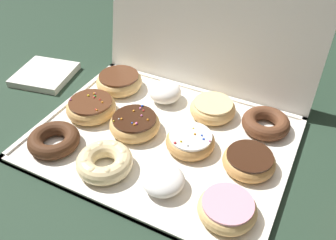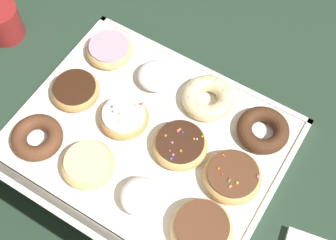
{
  "view_description": "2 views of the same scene",
  "coord_description": "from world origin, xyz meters",
  "px_view_note": "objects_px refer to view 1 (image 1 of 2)",
  "views": [
    {
      "loc": [
        0.29,
        -0.54,
        0.56
      ],
      "look_at": [
        0.0,
        0.02,
        0.05
      ],
      "focal_mm": 38.57,
      "sensor_mm": 36.0,
      "label": 1
    },
    {
      "loc": [
        -0.28,
        0.39,
        0.94
      ],
      "look_at": [
        -0.02,
        -0.04,
        0.03
      ],
      "focal_mm": 52.19,
      "sensor_mm": 36.0,
      "label": 2
    }
  ],
  "objects_px": {
    "glazed_ring_donut_10": "(213,108)",
    "pink_frosted_donut_3": "(227,208)",
    "cruller_donut_1": "(105,162)",
    "chocolate_cake_ring_donut_11": "(266,123)",
    "napkin_stack": "(45,74)",
    "chocolate_frosted_donut_8": "(119,81)",
    "donut_box": "(162,139)",
    "chocolate_cake_ring_donut_0": "(54,140)",
    "sprinkle_donut_6": "(190,142)",
    "sprinkle_donut_4": "(90,108)",
    "sprinkle_donut_5": "(135,124)",
    "chocolate_frosted_donut_7": "(250,160)",
    "powdered_filled_donut_9": "(165,92)",
    "powdered_filled_donut_2": "(163,180)"
  },
  "relations": [
    {
      "from": "sprinkle_donut_4",
      "to": "chocolate_frosted_donut_8",
      "type": "distance_m",
      "value": 0.13
    },
    {
      "from": "cruller_donut_1",
      "to": "powdered_filled_donut_2",
      "type": "height_order",
      "value": "same"
    },
    {
      "from": "chocolate_cake_ring_donut_11",
      "to": "pink_frosted_donut_3",
      "type": "bearing_deg",
      "value": -89.56
    },
    {
      "from": "donut_box",
      "to": "chocolate_cake_ring_donut_0",
      "type": "xyz_separation_m",
      "value": [
        -0.2,
        -0.13,
        0.02
      ]
    },
    {
      "from": "chocolate_frosted_donut_7",
      "to": "napkin_stack",
      "type": "relative_size",
      "value": 0.73
    },
    {
      "from": "pink_frosted_donut_3",
      "to": "chocolate_cake_ring_donut_11",
      "type": "xyz_separation_m",
      "value": [
        -0.0,
        0.27,
        -0.0
      ]
    },
    {
      "from": "cruller_donut_1",
      "to": "sprinkle_donut_4",
      "type": "bearing_deg",
      "value": 135.16
    },
    {
      "from": "pink_frosted_donut_3",
      "to": "powdered_filled_donut_2",
      "type": "bearing_deg",
      "value": 177.32
    },
    {
      "from": "donut_box",
      "to": "sprinkle_donut_4",
      "type": "xyz_separation_m",
      "value": [
        -0.19,
        -0.0,
        0.02
      ]
    },
    {
      "from": "powdered_filled_donut_2",
      "to": "glazed_ring_donut_10",
      "type": "height_order",
      "value": "powdered_filled_donut_2"
    },
    {
      "from": "cruller_donut_1",
      "to": "sprinkle_donut_6",
      "type": "height_order",
      "value": "same"
    },
    {
      "from": "donut_box",
      "to": "powdered_filled_donut_2",
      "type": "height_order",
      "value": "powdered_filled_donut_2"
    },
    {
      "from": "sprinkle_donut_4",
      "to": "sprinkle_donut_6",
      "type": "height_order",
      "value": "sprinkle_donut_4"
    },
    {
      "from": "donut_box",
      "to": "glazed_ring_donut_10",
      "type": "bearing_deg",
      "value": 61.84
    },
    {
      "from": "glazed_ring_donut_10",
      "to": "napkin_stack",
      "type": "distance_m",
      "value": 0.5
    },
    {
      "from": "chocolate_frosted_donut_8",
      "to": "donut_box",
      "type": "bearing_deg",
      "value": -32.88
    },
    {
      "from": "sprinkle_donut_4",
      "to": "powdered_filled_donut_2",
      "type": "bearing_deg",
      "value": -25.0
    },
    {
      "from": "chocolate_cake_ring_donut_11",
      "to": "napkin_stack",
      "type": "distance_m",
      "value": 0.63
    },
    {
      "from": "sprinkle_donut_6",
      "to": "powdered_filled_donut_9",
      "type": "relative_size",
      "value": 1.31
    },
    {
      "from": "powdered_filled_donut_2",
      "to": "pink_frosted_donut_3",
      "type": "xyz_separation_m",
      "value": [
        0.13,
        -0.01,
        -0.0
      ]
    },
    {
      "from": "cruller_donut_1",
      "to": "powdered_filled_donut_2",
      "type": "bearing_deg",
      "value": 4.71
    },
    {
      "from": "chocolate_cake_ring_donut_11",
      "to": "donut_box",
      "type": "bearing_deg",
      "value": -145.51
    },
    {
      "from": "sprinkle_donut_5",
      "to": "chocolate_frosted_donut_8",
      "type": "height_order",
      "value": "sprinkle_donut_5"
    },
    {
      "from": "pink_frosted_donut_3",
      "to": "chocolate_frosted_donut_8",
      "type": "height_order",
      "value": "chocolate_frosted_donut_8"
    },
    {
      "from": "powdered_filled_donut_2",
      "to": "cruller_donut_1",
      "type": "bearing_deg",
      "value": -175.29
    },
    {
      "from": "cruller_donut_1",
      "to": "napkin_stack",
      "type": "xyz_separation_m",
      "value": [
        -0.36,
        0.22,
        -0.02
      ]
    },
    {
      "from": "napkin_stack",
      "to": "chocolate_cake_ring_donut_11",
      "type": "bearing_deg",
      "value": 4.5
    },
    {
      "from": "powdered_filled_donut_2",
      "to": "sprinkle_donut_6",
      "type": "relative_size",
      "value": 0.78
    },
    {
      "from": "donut_box",
      "to": "glazed_ring_donut_10",
      "type": "height_order",
      "value": "glazed_ring_donut_10"
    },
    {
      "from": "pink_frosted_donut_3",
      "to": "sprinkle_donut_6",
      "type": "distance_m",
      "value": 0.18
    },
    {
      "from": "cruller_donut_1",
      "to": "chocolate_cake_ring_donut_11",
      "type": "bearing_deg",
      "value": 46.51
    },
    {
      "from": "glazed_ring_donut_10",
      "to": "pink_frosted_donut_3",
      "type": "bearing_deg",
      "value": -63.52
    },
    {
      "from": "powdered_filled_donut_9",
      "to": "napkin_stack",
      "type": "bearing_deg",
      "value": -172.84
    },
    {
      "from": "sprinkle_donut_5",
      "to": "sprinkle_donut_6",
      "type": "height_order",
      "value": "sprinkle_donut_5"
    },
    {
      "from": "chocolate_cake_ring_donut_0",
      "to": "sprinkle_donut_6",
      "type": "relative_size",
      "value": 1.05
    },
    {
      "from": "chocolate_cake_ring_donut_11",
      "to": "chocolate_frosted_donut_8",
      "type": "bearing_deg",
      "value": -178.46
    },
    {
      "from": "sprinkle_donut_6",
      "to": "chocolate_cake_ring_donut_11",
      "type": "distance_m",
      "value": 0.19
    },
    {
      "from": "pink_frosted_donut_3",
      "to": "sprinkle_donut_5",
      "type": "bearing_deg",
      "value": 154.76
    },
    {
      "from": "donut_box",
      "to": "glazed_ring_donut_10",
      "type": "distance_m",
      "value": 0.15
    },
    {
      "from": "chocolate_cake_ring_donut_0",
      "to": "sprinkle_donut_6",
      "type": "height_order",
      "value": "sprinkle_donut_6"
    },
    {
      "from": "napkin_stack",
      "to": "powdered_filled_donut_9",
      "type": "bearing_deg",
      "value": 7.16
    },
    {
      "from": "powdered_filled_donut_2",
      "to": "chocolate_frosted_donut_7",
      "type": "height_order",
      "value": "powdered_filled_donut_2"
    },
    {
      "from": "chocolate_frosted_donut_8",
      "to": "chocolate_frosted_donut_7",
      "type": "bearing_deg",
      "value": -17.13
    },
    {
      "from": "cruller_donut_1",
      "to": "chocolate_cake_ring_donut_11",
      "type": "xyz_separation_m",
      "value": [
        0.26,
        0.27,
        -0.0
      ]
    },
    {
      "from": "donut_box",
      "to": "powdered_filled_donut_9",
      "type": "relative_size",
      "value": 6.85
    },
    {
      "from": "chocolate_cake_ring_donut_0",
      "to": "chocolate_cake_ring_donut_11",
      "type": "relative_size",
      "value": 1.02
    },
    {
      "from": "powdered_filled_donut_2",
      "to": "napkin_stack",
      "type": "height_order",
      "value": "powdered_filled_donut_2"
    },
    {
      "from": "powdered_filled_donut_2",
      "to": "pink_frosted_donut_3",
      "type": "distance_m",
      "value": 0.13
    },
    {
      "from": "glazed_ring_donut_10",
      "to": "napkin_stack",
      "type": "bearing_deg",
      "value": -175.02
    },
    {
      "from": "donut_box",
      "to": "powdered_filled_donut_2",
      "type": "bearing_deg",
      "value": -61.6
    }
  ]
}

